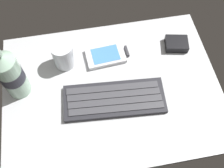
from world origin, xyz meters
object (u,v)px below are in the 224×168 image
Objects in this scene: handheld_device at (108,55)px; juice_cup at (63,56)px; keyboard at (114,99)px; water_bottle at (10,74)px; charger_block at (176,44)px.

juice_cup is (-13.39, 0.06, 3.18)cm from handheld_device.
handheld_device is at bearing 87.67° from keyboard.
water_bottle is at bearing 162.29° from keyboard.
water_bottle reaches higher than handheld_device.
juice_cup reaches higher than charger_block.
handheld_device is at bearing -179.61° from charger_block.
juice_cup is 0.41× the size of water_bottle.
water_bottle is at bearing -153.79° from juice_cup.
juice_cup reaches higher than handheld_device.
keyboard is 1.43× the size of water_bottle.
juice_cup is at bearing -179.85° from charger_block.
handheld_device is 1.55× the size of juice_cup.
water_bottle is at bearing -172.05° from charger_block.
charger_block is (49.80, 6.95, -7.81)cm from water_bottle.
keyboard reaches higher than handheld_device.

